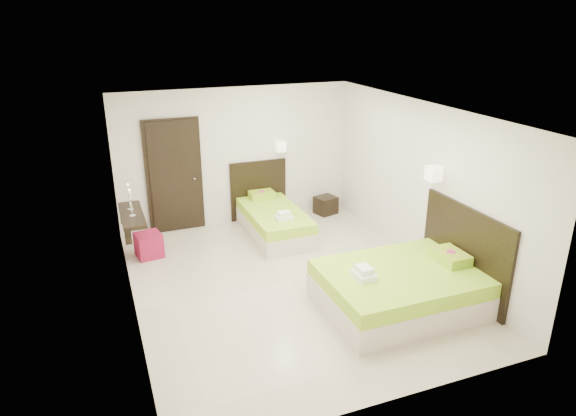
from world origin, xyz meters
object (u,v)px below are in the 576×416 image
object	(u,v)px
bed_single	(273,219)
nightstand	(326,205)
ottoman	(149,245)
bed_double	(404,286)

from	to	relation	value
bed_single	nightstand	xyz separation A→B (m)	(1.35, 0.57, -0.11)
bed_single	ottoman	world-z (taller)	bed_single
bed_double	nightstand	bearing A→B (deg)	82.04
ottoman	nightstand	bearing A→B (deg)	11.53
bed_double	bed_single	bearing A→B (deg)	105.43
bed_single	ottoman	xyz separation A→B (m)	(-2.27, -0.17, -0.08)
bed_single	ottoman	size ratio (longest dim) A/B	4.64
bed_single	bed_double	size ratio (longest dim) A/B	0.89
bed_double	ottoman	xyz separation A→B (m)	(-3.11, 2.89, -0.11)
bed_single	ottoman	distance (m)	2.28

